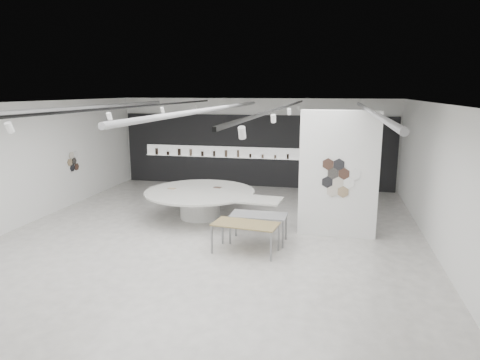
% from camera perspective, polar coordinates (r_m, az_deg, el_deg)
% --- Properties ---
extents(room, '(12.02, 14.02, 3.82)m').
position_cam_1_polar(room, '(11.89, -4.52, 1.86)').
color(room, beige).
rests_on(room, ground).
extents(back_wall_display, '(11.80, 0.27, 3.10)m').
position_cam_1_polar(back_wall_display, '(18.63, 1.76, 3.88)').
color(back_wall_display, black).
rests_on(back_wall_display, ground).
extents(partition_column, '(2.20, 0.38, 3.60)m').
position_cam_1_polar(partition_column, '(12.42, 12.98, 0.73)').
color(partition_column, white).
rests_on(partition_column, ground).
extents(display_island, '(4.74, 3.88, 0.92)m').
position_cam_1_polar(display_island, '(14.09, -5.11, -2.71)').
color(display_island, white).
rests_on(display_island, ground).
extents(sample_table_wood, '(1.75, 1.03, 0.78)m').
position_cam_1_polar(sample_table_wood, '(11.06, 0.74, -6.09)').
color(sample_table_wood, olive).
rests_on(sample_table_wood, ground).
extents(sample_table_stone, '(1.54, 0.78, 0.79)m').
position_cam_1_polar(sample_table_stone, '(11.81, 2.49, -4.93)').
color(sample_table_stone, gray).
rests_on(sample_table_stone, ground).
extents(kitchen_counter, '(1.50, 0.65, 1.16)m').
position_cam_1_polar(kitchen_counter, '(18.10, 12.28, -0.24)').
color(kitchen_counter, white).
rests_on(kitchen_counter, ground).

